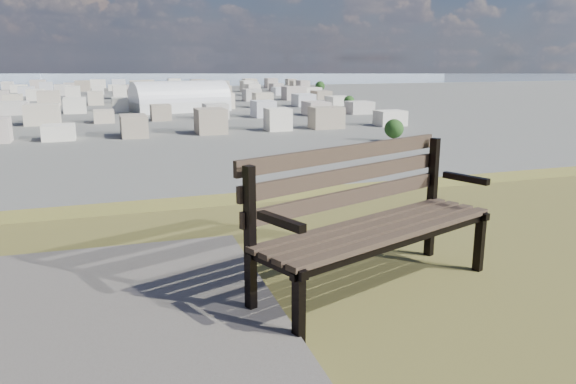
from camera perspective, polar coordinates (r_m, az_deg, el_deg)
name	(u,v)px	position (r m, az deg, el deg)	size (l,w,h in m)	color
park_bench	(368,211)	(4.08, 8.16, -1.96)	(2.08, 1.29, 1.04)	#3A2B21
gravel_patch	(46,378)	(3.34, -23.36, -16.93)	(2.78, 3.97, 0.08)	#6A655C
arena	(180,102)	(296.69, -10.90, 8.97)	(51.44, 30.11, 20.36)	silver
city_blocks	(97,94)	(397.30, -18.86, 9.38)	(395.00, 361.00, 7.00)	silver
city_trees	(45,101)	(322.78, -23.46, 8.46)	(406.52, 387.20, 9.98)	#35281A
bay_water	(93,77)	(902.56, -19.21, 11.01)	(2400.00, 700.00, 0.12)	#8B9EB1
far_hills	(62,59)	(1406.30, -21.94, 12.44)	(2050.00, 340.00, 60.00)	#8A99AB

